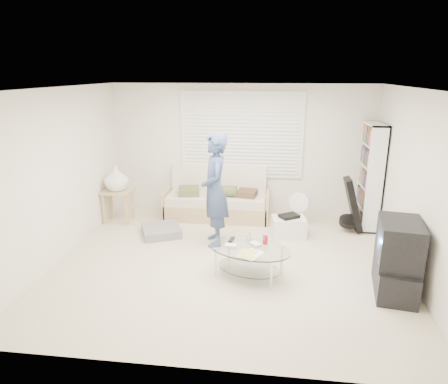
# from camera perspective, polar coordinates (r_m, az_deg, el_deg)

# --- Properties ---
(ground) EXTENTS (5.00, 5.00, 0.00)m
(ground) POSITION_cam_1_polar(r_m,az_deg,el_deg) (6.02, 0.59, -9.92)
(ground) COLOR beige
(ground) RESTS_ON ground
(room_shell) EXTENTS (5.02, 4.52, 2.51)m
(room_shell) POSITION_cam_1_polar(r_m,az_deg,el_deg) (5.95, 1.16, 6.38)
(room_shell) COLOR silver
(room_shell) RESTS_ON ground
(window_blinds) EXTENTS (2.32, 0.08, 1.62)m
(window_blinds) POSITION_cam_1_polar(r_m,az_deg,el_deg) (7.65, 2.52, 8.12)
(window_blinds) COLOR silver
(window_blinds) RESTS_ON ground
(futon_sofa) EXTENTS (1.98, 0.80, 0.97)m
(futon_sofa) POSITION_cam_1_polar(r_m,az_deg,el_deg) (7.67, -1.00, -1.32)
(futon_sofa) COLOR tan
(futon_sofa) RESTS_ON ground
(grey_floor_pillow) EXTENTS (0.83, 0.83, 0.14)m
(grey_floor_pillow) POSITION_cam_1_polar(r_m,az_deg,el_deg) (7.01, -8.96, -5.48)
(grey_floor_pillow) COLOR slate
(grey_floor_pillow) RESTS_ON ground
(side_table) EXTENTS (0.54, 0.43, 1.07)m
(side_table) POSITION_cam_1_polar(r_m,az_deg,el_deg) (7.55, -15.11, 1.55)
(side_table) COLOR tan
(side_table) RESTS_ON ground
(bookshelf) EXTENTS (0.30, 0.79, 1.87)m
(bookshelf) POSITION_cam_1_polar(r_m,az_deg,el_deg) (7.51, 20.13, 2.14)
(bookshelf) COLOR white
(bookshelf) RESTS_ON ground
(guitar_case) EXTENTS (0.39, 0.36, 0.95)m
(guitar_case) POSITION_cam_1_polar(r_m,az_deg,el_deg) (7.28, 17.82, -2.25)
(guitar_case) COLOR black
(guitar_case) RESTS_ON ground
(floor_fan) EXTENTS (0.38, 0.25, 0.62)m
(floor_fan) POSITION_cam_1_polar(r_m,az_deg,el_deg) (7.43, 10.57, -1.89)
(floor_fan) COLOR white
(floor_fan) RESTS_ON ground
(storage_bin) EXTENTS (0.60, 0.46, 0.39)m
(storage_bin) POSITION_cam_1_polar(r_m,az_deg,el_deg) (6.92, 9.21, -4.84)
(storage_bin) COLOR white
(storage_bin) RESTS_ON ground
(tv_unit) EXTENTS (0.60, 0.94, 0.96)m
(tv_unit) POSITION_cam_1_polar(r_m,az_deg,el_deg) (5.51, 23.49, -8.70)
(tv_unit) COLOR black
(tv_unit) RESTS_ON ground
(coffee_table) EXTENTS (1.32, 1.05, 0.55)m
(coffee_table) POSITION_cam_1_polar(r_m,az_deg,el_deg) (5.49, 3.57, -8.73)
(coffee_table) COLOR silver
(coffee_table) RESTS_ON ground
(standing_person) EXTENTS (0.58, 0.75, 1.81)m
(standing_person) POSITION_cam_1_polar(r_m,az_deg,el_deg) (6.31, -1.32, 0.23)
(standing_person) COLOR navy
(standing_person) RESTS_ON ground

